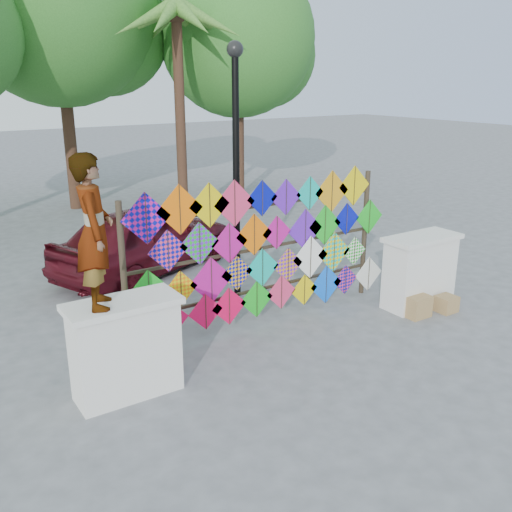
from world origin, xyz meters
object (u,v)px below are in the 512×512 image
(kite_rack, at_px, (267,249))
(vendor_woman, at_px, (94,232))
(lamppost, at_px, (236,149))
(sedan, at_px, (146,239))

(kite_rack, bearing_deg, vendor_woman, -163.07)
(kite_rack, height_order, lamppost, lamppost)
(kite_rack, distance_m, vendor_woman, 3.32)
(sedan, xyz_separation_m, lamppost, (0.86, -2.18, 1.99))
(vendor_woman, xyz_separation_m, sedan, (2.41, 4.38, -1.49))
(vendor_woman, bearing_deg, sedan, -9.81)
(kite_rack, relative_size, vendor_woman, 2.72)
(vendor_woman, xyz_separation_m, lamppost, (3.27, 2.20, 0.50))
(kite_rack, height_order, vendor_woman, vendor_woman)
(vendor_woman, bearing_deg, lamppost, -37.09)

